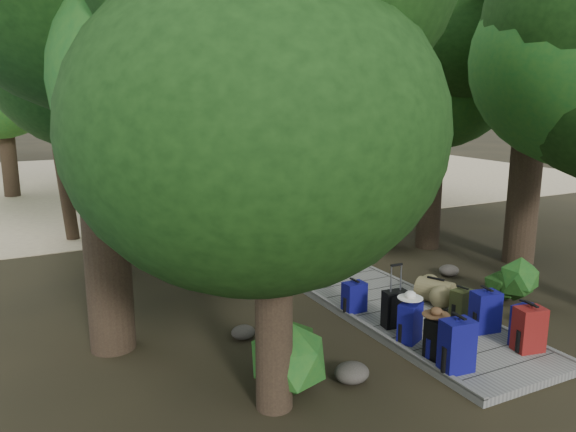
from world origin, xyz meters
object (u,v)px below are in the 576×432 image
backpack_right_c (485,309)px  suitcase_on_boardwalk (395,309)px  backpack_left_c (410,320)px  lone_suitcase_on_sand (219,200)px  backpack_left_b (438,336)px  duffel_right_khaki (435,291)px  backpack_right_a (529,327)px  sun_lounger (280,185)px  backpack_right_b (525,324)px  backpack_left_d (354,295)px  kayak (106,200)px  backpack_left_a (457,343)px  backpack_right_d (462,302)px

backpack_right_c → suitcase_on_boardwalk: (-1.19, 0.80, -0.06)m
backpack_left_c → lone_suitcase_on_sand: 11.35m
backpack_left_b → backpack_left_c: backpack_left_c is taller
backpack_left_b → duffel_right_khaki: bearing=41.2°
backpack_left_c → backpack_right_a: size_ratio=0.92×
sun_lounger → backpack_right_b: bearing=-101.5°
backpack_left_d → suitcase_on_boardwalk: bearing=-77.0°
backpack_right_b → duffel_right_khaki: backpack_right_b is taller
duffel_right_khaki → suitcase_on_boardwalk: bearing=178.6°
backpack_left_d → kayak: size_ratio=0.17×
backpack_right_c → suitcase_on_boardwalk: size_ratio=1.19×
backpack_left_a → backpack_left_c: bearing=94.0°
backpack_left_a → backpack_left_d: bearing=96.8°
backpack_left_b → backpack_right_c: size_ratio=0.90×
backpack_right_d → sun_lounger: size_ratio=0.27×
backpack_left_d → backpack_left_b: bearing=-88.5°
backpack_left_c → suitcase_on_boardwalk: (0.14, 0.56, -0.04)m
backpack_right_b → sun_lounger: size_ratio=0.36×
backpack_left_c → backpack_left_d: 1.43m
backpack_left_c → lone_suitcase_on_sand: bearing=58.7°
duffel_right_khaki → suitcase_on_boardwalk: (-1.35, -0.55, 0.09)m
backpack_left_a → lone_suitcase_on_sand: (1.08, 12.35, -0.14)m
backpack_left_d → suitcase_on_boardwalk: size_ratio=0.95×
backpack_left_b → backpack_right_a: bearing=-26.7°
backpack_right_a → kayak: (-3.54, 15.07, -0.30)m
backpack_left_c → kayak: backpack_left_c is taller
backpack_right_a → duffel_right_khaki: size_ratio=1.14×
backpack_right_c → backpack_right_d: (0.08, 0.60, -0.09)m
backpack_left_c → sun_lounger: (4.40, 13.40, -0.12)m
backpack_left_c → backpack_right_c: size_ratio=0.94×
backpack_right_c → backpack_right_a: bearing=-77.9°
backpack_left_b → kayak: 14.78m
backpack_right_c → backpack_right_d: backpack_right_c is taller
backpack_left_d → backpack_right_c: backpack_right_c is taller
backpack_left_a → backpack_left_b: size_ratio=1.25×
backpack_right_b → backpack_left_a: bearing=-177.8°
sun_lounger → kayak: bearing=174.8°
backpack_left_c → backpack_right_d: bearing=-11.5°
backpack_right_b → backpack_right_c: 0.69m
backpack_left_d → kayak: backpack_left_d is taller
backpack_left_c → backpack_right_a: backpack_right_a is taller
duffel_right_khaki → backpack_left_a: bearing=-149.0°
backpack_left_c → backpack_right_c: 1.35m
backpack_left_b → backpack_right_b: 1.46m
backpack_left_b → lone_suitcase_on_sand: bearing=76.9°
backpack_right_d → sun_lounger: bearing=65.8°
backpack_left_b → backpack_left_d: size_ratio=1.13×
backpack_right_a → kayak: bearing=114.7°
backpack_right_a → backpack_right_c: backpack_right_a is taller
backpack_right_d → kayak: (-3.59, 13.64, -0.20)m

